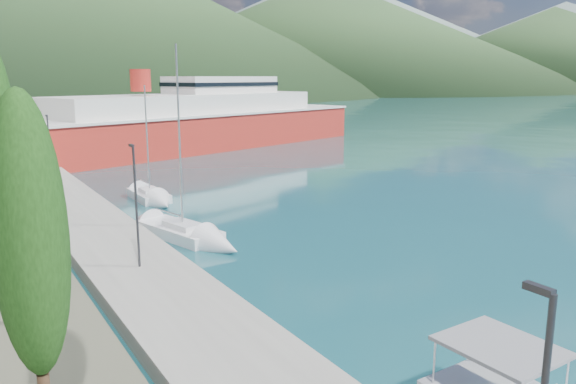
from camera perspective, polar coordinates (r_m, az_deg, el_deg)
ground at (r=134.40m, az=-24.59°, el=6.31°), size 1400.00×1400.00×0.00m
quay at (r=40.88m, az=-19.98°, el=-2.70°), size 5.00×88.00×0.80m
hills_far at (r=653.99m, az=-18.56°, el=16.97°), size 1480.00×900.00×180.00m
hills_near at (r=404.09m, az=-15.67°, el=16.78°), size 1010.00×520.00×115.00m
lamp_posts at (r=29.10m, az=-15.76°, el=-0.60°), size 0.15×47.01×6.06m
sailboat_near at (r=34.80m, az=-8.93°, el=-4.73°), size 4.47×9.24×12.87m
sailboat_mid at (r=46.49m, az=-13.31°, el=-0.77°), size 2.29×6.99×10.25m
ferry at (r=80.43m, az=-9.69°, el=6.83°), size 59.20×29.63×11.56m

